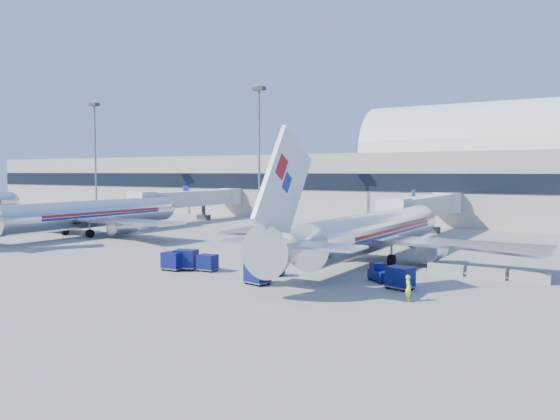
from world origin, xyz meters
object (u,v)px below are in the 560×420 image
Objects in this scene: cart_train_b at (186,259)px; mast_far_west at (95,142)px; cart_solo_near at (257,273)px; tug_left at (262,256)px; jetbridge_mid at (196,199)px; tug_right at (379,273)px; barrier_mid at (486,273)px; cart_open_red at (183,262)px; cart_train_a at (208,262)px; tug_lead at (270,267)px; barrier_near at (446,269)px; jetbridge_near at (426,207)px; airliner_mid at (83,215)px; cart_solo_far at (400,277)px; airliner_main at (370,232)px; cart_train_c at (173,261)px; barrier_far at (530,277)px; mast_west at (259,135)px.

mast_far_west is at bearing 127.20° from cart_train_b.
cart_train_b is 1.16× the size of cart_solo_near.
tug_left is 1.00× the size of cart_solo_near.
cart_solo_near is (41.00, -40.62, -3.05)m from jetbridge_mid.
tug_left is 10.28m from cart_solo_near.
tug_right is 17.24m from cart_train_b.
barrier_mid is 1.22× the size of cart_open_red.
cart_train_a is (34.07, -38.24, -3.14)m from jetbridge_mid.
cart_solo_near is at bearing -99.06° from tug_lead.
barrier_near reaches higher than cart_open_red.
jetbridge_near reaches higher than cart_solo_near.
jetbridge_mid is (-2.40, 26.30, 1.00)m from airliner_mid.
cart_solo_far is at bearing -99.98° from barrier_near.
mast_far_west is 82.75m from tug_right.
tug_left is at bearing 64.21° from cart_open_red.
airliner_main is 12.42× the size of barrier_near.
airliner_mid is at bearing -146.41° from jetbridge_near.
tug_left is 0.94× the size of cart_solo_far.
tug_lead is 1.07× the size of cart_open_red.
tug_lead is at bearing -152.46° from barrier_mid.
cart_train_a is (-1.51, -6.34, 0.17)m from tug_left.
cart_solo_far is at bearing 18.13° from cart_open_red.
tug_left reaches higher than barrier_near.
airliner_main is at bearing 167.50° from barrier_mid.
mast_far_west is 7.53× the size of barrier_near.
barrier_mid is 1.70× the size of cart_train_a.
cart_solo_near is at bearing -9.64° from cart_train_c.
tug_right is 1.37× the size of cart_train_a.
tug_right is (-10.35, -5.67, 0.21)m from barrier_far.
mast_far_west is 9.16× the size of cart_open_red.
mast_far_west is 9.38× the size of tug_right.
airliner_mid reaches higher than tug_lead.
jetbridge_mid is at bearing 1.81° from mast_far_west.
mast_west reaches higher than airliner_mid.
cart_open_red is at bearing 137.86° from tug_left.
jetbridge_near is 68.47m from mast_far_west.
cart_train_c is (56.79, -38.73, -13.92)m from mast_far_west.
barrier_mid is (13.70, -28.81, -3.48)m from jetbridge_near.
jetbridge_mid is 10.39× the size of tug_lead.
mast_west is 7.53× the size of barrier_far.
jetbridge_near is at bearing 73.94° from cart_train_a.
cart_train_b reaches higher than tug_left.
cart_solo_near reaches higher than cart_train_c.
airliner_main is 15.93m from cart_train_a.
cart_train_a reaches higher than barrier_mid.
airliner_mid is 12.42× the size of barrier_far.
cart_open_red is at bearing 101.86° from cart_train_c.
airliner_main is 18.81m from cart_train_c.
cart_train_a is at bearing -48.30° from jetbridge_mid.
barrier_far is at bearing 17.77° from cart_train_c.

